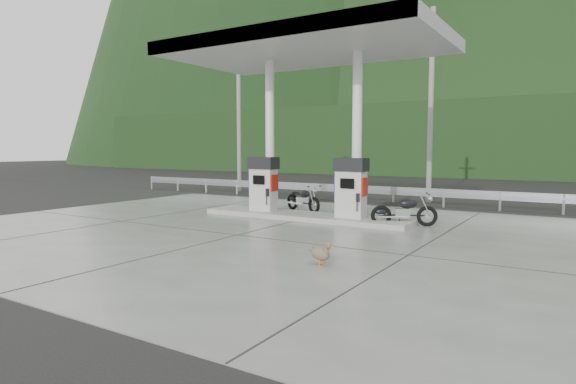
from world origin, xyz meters
The scene contains 17 objects.
ground centered at (0.00, 0.00, 0.00)m, with size 160.00×160.00×0.00m, color black.
forecourt_apron centered at (0.00, 0.00, 0.01)m, with size 18.00×14.00×0.02m, color slate.
pump_island centered at (0.00, 2.50, 0.10)m, with size 7.00×1.40×0.15m, color #9E9C93.
gas_pump_left centered at (-1.60, 2.50, 1.07)m, with size 0.95×0.55×1.80m, color silver, non-canonical shape.
gas_pump_right centered at (1.60, 2.50, 1.07)m, with size 0.95×0.55×1.80m, color silver, non-canonical shape.
canopy_column_left centered at (-1.60, 2.90, 2.67)m, with size 0.30×0.30×5.00m, color white.
canopy_column_right centered at (1.60, 2.90, 2.67)m, with size 0.30×0.30×5.00m, color white.
canopy_roof centered at (0.00, 2.50, 5.37)m, with size 8.50×5.00×0.40m, color silver.
guardrail centered at (0.00, 8.00, 0.71)m, with size 26.00×0.16×1.42m, color #999CA0, non-canonical shape.
road centered at (0.00, 11.50, 0.00)m, with size 60.00×7.00×0.01m, color black.
utility_pole_a centered at (-8.00, 9.50, 4.00)m, with size 0.22×0.22×8.00m, color gray.
utility_pole_b centered at (2.00, 9.50, 4.00)m, with size 0.22×0.22×8.00m, color gray.
tree_band centered at (0.00, 30.00, 3.00)m, with size 80.00×6.00×6.00m, color black.
forested_hills centered at (0.00, 60.00, 0.00)m, with size 100.00×40.00×140.00m, color black, non-canonical shape.
motorcycle_left centered at (-0.91, 3.96, 0.44)m, with size 1.77×0.56×0.84m, color black, non-canonical shape.
motorcycle_right centered at (3.17, 2.74, 0.44)m, with size 1.77×0.56×0.84m, color black, non-canonical shape.
duck centered at (3.33, -2.71, 0.23)m, with size 0.57×0.16×0.41m, color brown, non-canonical shape.
Camera 1 is at (7.58, -10.74, 2.24)m, focal length 30.00 mm.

